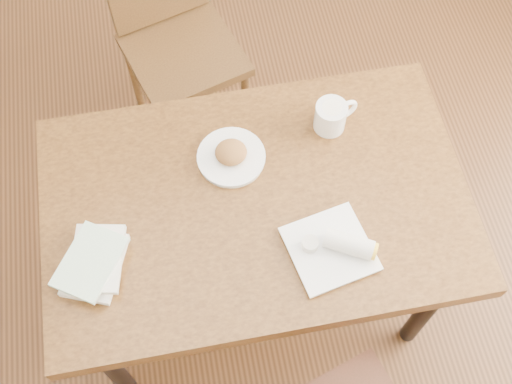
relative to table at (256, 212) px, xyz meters
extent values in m
cube|color=#472814|center=(0.00, 0.00, -0.67)|extent=(4.00, 5.00, 0.01)
cube|color=brown|center=(0.00, 0.00, 0.05)|extent=(1.28, 0.82, 0.06)
cylinder|color=black|center=(-0.54, -0.31, -0.32)|extent=(0.06, 0.06, 0.69)
cylinder|color=black|center=(0.54, -0.31, -0.32)|extent=(0.06, 0.06, 0.69)
cylinder|color=black|center=(-0.54, 0.31, -0.32)|extent=(0.06, 0.06, 0.69)
cylinder|color=black|center=(0.54, 0.31, -0.32)|extent=(0.06, 0.06, 0.69)
cylinder|color=#401D12|center=(0.26, -0.48, -0.44)|extent=(0.04, 0.04, 0.45)
cylinder|color=#493115|center=(-0.02, 1.05, -0.44)|extent=(0.04, 0.04, 0.45)
cylinder|color=#493115|center=(-0.36, 0.95, -0.44)|extent=(0.04, 0.04, 0.45)
cylinder|color=#493115|center=(0.09, 0.71, -0.44)|extent=(0.04, 0.04, 0.45)
cylinder|color=#493115|center=(-0.26, 0.60, -0.44)|extent=(0.04, 0.04, 0.45)
cube|color=#493115|center=(-0.14, 0.83, -0.20)|extent=(0.53, 0.53, 0.04)
cylinder|color=white|center=(-0.05, 0.15, 0.09)|extent=(0.21, 0.21, 0.01)
cylinder|color=white|center=(-0.05, 0.15, 0.10)|extent=(0.21, 0.21, 0.01)
ellipsoid|color=#B27538|center=(-0.05, 0.15, 0.12)|extent=(0.11, 0.10, 0.05)
cylinder|color=white|center=(0.28, 0.22, 0.13)|extent=(0.10, 0.10, 0.10)
torus|color=white|center=(0.33, 0.24, 0.13)|extent=(0.08, 0.04, 0.08)
cylinder|color=tan|center=(0.28, 0.22, 0.18)|extent=(0.09, 0.09, 0.01)
cylinder|color=#F2E5CC|center=(0.28, 0.22, 0.18)|extent=(0.06, 0.06, 0.00)
cube|color=white|center=(0.18, -0.20, 0.09)|extent=(0.26, 0.26, 0.01)
cube|color=white|center=(0.18, -0.20, 0.10)|extent=(0.27, 0.27, 0.01)
cylinder|color=white|center=(0.23, -0.21, 0.13)|extent=(0.15, 0.12, 0.06)
cylinder|color=yellow|center=(0.29, -0.24, 0.13)|extent=(0.04, 0.05, 0.05)
cylinder|color=silver|center=(0.12, -0.18, 0.11)|extent=(0.05, 0.05, 0.03)
cylinder|color=red|center=(0.12, -0.18, 0.12)|extent=(0.04, 0.04, 0.01)
cube|color=white|center=(-0.49, -0.13, 0.09)|extent=(0.21, 0.25, 0.02)
cube|color=silver|center=(-0.48, -0.12, 0.11)|extent=(0.18, 0.23, 0.02)
cube|color=#83C48E|center=(-0.49, -0.13, 0.13)|extent=(0.23, 0.25, 0.01)
camera|label=1|loc=(-0.16, -0.86, 1.79)|focal=45.00mm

